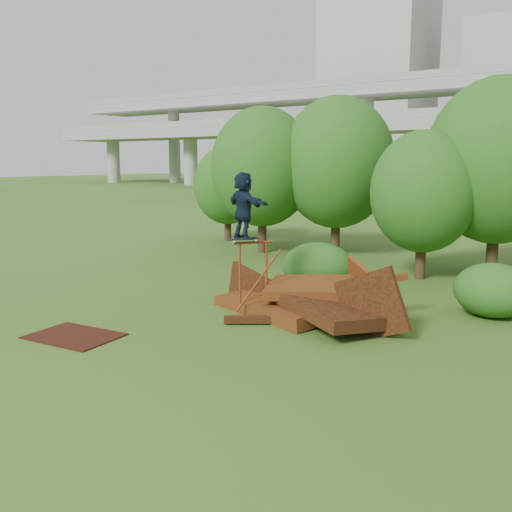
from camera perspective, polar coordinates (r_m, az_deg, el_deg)
The scene contains 15 objects.
ground at distance 11.78m, azimuth -2.42°, elevation -9.40°, with size 240.00×240.00×0.00m, color #2D5116.
scrap_pile at distance 14.19m, azimuth 5.21°, elevation -4.55°, with size 5.81×3.51×1.94m.
grind_rail at distance 14.31m, azimuth -0.28°, elevation -1.35°, with size 0.64×0.85×1.84m.
skateboard at distance 14.11m, azimuth -1.23°, elevation 1.72°, with size 0.64×0.77×0.08m.
skater at distance 14.02m, azimuth -1.25°, elevation 5.09°, with size 1.52×0.48×1.64m, color black.
flat_plate at distance 13.25m, azimuth -17.72°, elevation -7.63°, with size 1.92×1.37×0.03m, color black.
tree_0 at distance 23.70m, azimuth 0.63°, elevation 8.89°, with size 4.27×4.27×6.02m.
tree_1 at distance 23.36m, azimuth 8.10°, elevation 9.22°, with size 4.59×4.59×6.38m.
tree_2 at distance 19.09m, azimuth 16.42°, elevation 6.18°, with size 3.41×3.41×4.80m.
tree_3 at distance 20.25m, azimuth 23.08°, elevation 8.73°, with size 4.69×4.69×6.51m.
tree_6 at distance 27.36m, azimuth -2.86°, elevation 7.08°, with size 3.25×3.25×4.54m.
shrub_left at distance 16.76m, azimuth 6.22°, elevation -1.14°, with size 2.13×1.96×1.47m, color #1C5115.
shrub_right at distance 15.20m, azimuth 22.63°, elevation -3.18°, with size 1.90×1.74×1.34m, color #1C5115.
building_left at distance 113.92m, azimuth 12.05°, elevation 16.20°, with size 18.00×16.00×35.00m, color #9E9E99.
building_right at distance 113.62m, azimuth 24.00°, elevation 13.85°, with size 14.00×14.00×28.00m, color #9E9E99.
Camera 1 is at (6.79, -8.84, 3.82)m, focal length 40.00 mm.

